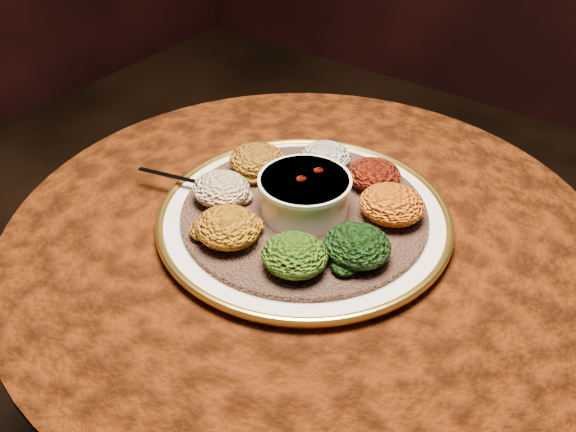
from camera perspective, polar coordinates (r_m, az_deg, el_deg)
The scene contains 13 objects.
table at distance 1.14m, azimuth 1.41°, elevation -8.37°, with size 0.96×0.96×0.73m.
platter at distance 1.02m, azimuth 1.44°, elevation -0.21°, with size 0.55×0.55×0.02m.
injera at distance 1.02m, azimuth 1.45°, elevation 0.27°, with size 0.39×0.39×0.01m, color brown.
stew_bowl at distance 0.99m, azimuth 1.49°, elevation 2.11°, with size 0.14×0.14×0.06m.
spoon at distance 1.07m, azimuth -7.42°, elevation 2.83°, with size 0.16×0.06×0.01m.
portion_ayib at distance 1.11m, azimuth 3.43°, elevation 5.35°, with size 0.09×0.08×0.04m, color silver.
portion_kitfo at distance 1.07m, azimuth 7.64°, elevation 3.66°, with size 0.09×0.09×0.04m, color black.
portion_tikil at distance 1.00m, azimuth 9.21°, elevation 1.03°, with size 0.10×0.10×0.05m, color #C57510.
portion_gomen at distance 0.91m, azimuth 6.17°, elevation -2.62°, with size 0.10×0.09×0.05m, color black.
portion_mixveg at distance 0.89m, azimuth 0.59°, elevation -3.49°, with size 0.10×0.09×0.05m, color #962209.
portion_kik at distance 0.94m, azimuth -5.35°, elevation -1.00°, with size 0.10×0.09×0.05m, color #B67110.
portion_timatim at distance 1.03m, azimuth -5.96°, elevation 2.40°, with size 0.09×0.09×0.05m, color maroon.
portion_shiro at distance 1.09m, azimuth -2.73°, elevation 4.97°, with size 0.10×0.09×0.05m, color #965212.
Camera 1 is at (0.44, -0.66, 1.37)m, focal length 40.00 mm.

